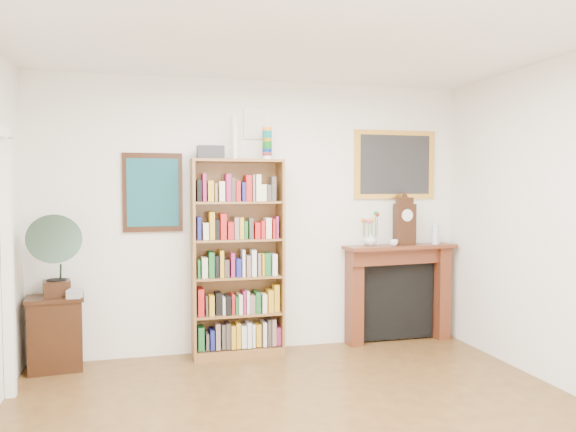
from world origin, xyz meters
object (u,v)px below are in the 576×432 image
Objects in this scene: bookshelf at (238,247)px; gramophone at (54,251)px; flower_vase at (370,239)px; side_cabinet at (56,333)px; bottle_left at (435,233)px; cd_stack at (75,294)px; fireplace at (398,285)px; teacup at (394,243)px; bottle_right at (437,235)px; mantel_clock at (405,222)px.

gramophone is (-1.70, -0.12, 0.02)m from bookshelf.
flower_vase is (1.46, 0.07, 0.04)m from bookshelf.
bottle_left is (3.91, 0.03, 0.85)m from side_cabinet.
bookshelf is 18.99× the size of cd_stack.
bottle_left reaches higher than fireplace.
teacup is at bearing -173.92° from bottle_left.
teacup is 0.45× the size of bottle_right.
gramophone reaches higher than bottle_right.
bookshelf is 1.46m from flower_vase.
bottle_right is (0.79, -0.02, 0.03)m from flower_vase.
bookshelf is 1.58m from cd_stack.
bookshelf is 2.25m from bottle_right.
gramophone is 3.38m from teacup.
bookshelf reaches higher than bottle_right.
bottle_right reaches higher than teacup.
side_cabinet is at bearing 176.74° from mantel_clock.
fireplace is 5.38× the size of bottle_left.
side_cabinet is at bearing -179.28° from bookshelf.
mantel_clock is at bearing -4.12° from side_cabinet.
flower_vase is 0.70× the size of bottle_right.
bottle_left is at bearing 6.08° from teacup.
teacup is at bearing -9.76° from gramophone.
fireplace is at bearing -7.54° from gramophone.
teacup is at bearing -152.35° from mantel_clock.
cd_stack is (-3.33, -0.23, 0.10)m from fireplace.
side_cabinet is 3.71m from mantel_clock.
cd_stack is at bearing 178.87° from mantel_clock.
bottle_left reaches higher than side_cabinet.
fireplace is 0.52m from teacup.
bookshelf is 1.71m from gramophone.
mantel_clock reaches higher than cd_stack.
teacup is at bearing -1.70° from bookshelf.
bookshelf reaches higher than mantel_clock.
side_cabinet is 0.79m from gramophone.
fireplace is at bearing 3.69° from flower_vase.
cd_stack is at bearing -178.34° from teacup.
fireplace is 10.76× the size of cd_stack.
gramophone is 3.57m from mantel_clock.
side_cabinet is 0.54× the size of fireplace.
bottle_right is (0.05, 0.04, -0.02)m from bottle_left.
cd_stack is 3.76m from bottle_left.
mantel_clock is (3.57, 0.09, 0.98)m from side_cabinet.
cd_stack is at bearing -174.65° from bookshelf.
fireplace reaches higher than cd_stack.
bookshelf reaches higher than cd_stack.
bottle_right is (3.96, 0.07, 0.83)m from side_cabinet.
side_cabinet is 7.63× the size of teacup.
teacup reaches higher than fireplace.
bottle_right is at bearing 1.27° from bookshelf.
bookshelf reaches higher than gramophone.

